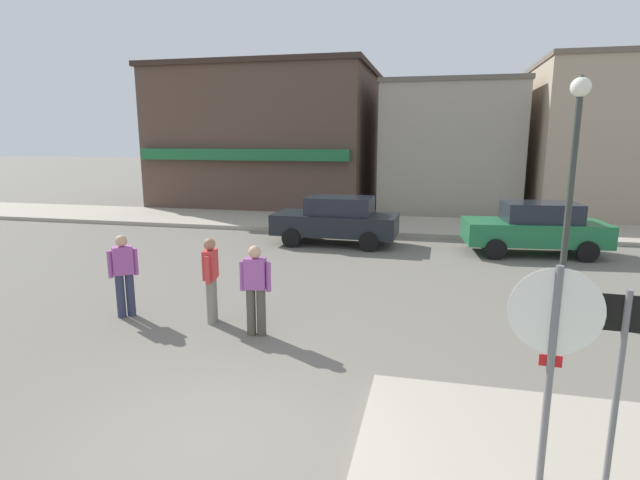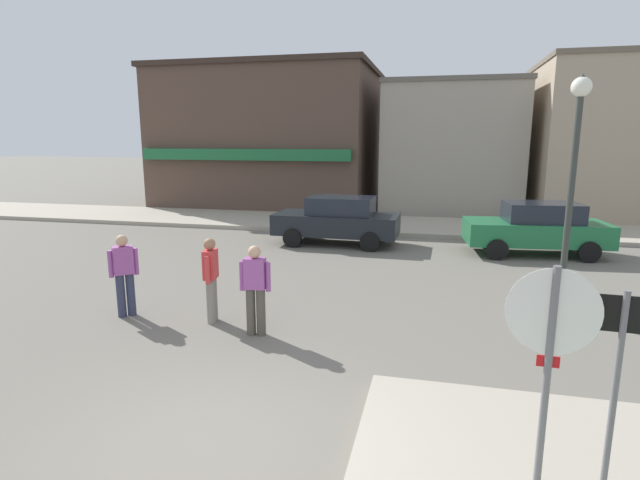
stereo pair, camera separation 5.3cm
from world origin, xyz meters
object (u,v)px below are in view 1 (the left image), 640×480
Objects in this scene: parked_car_nearest at (336,220)px; one_way_sign at (619,371)px; pedestrian_crossing_near at (211,278)px; pedestrian_kerb_side at (124,273)px; stop_sign at (552,348)px; parked_car_second at (535,228)px; pedestrian_crossing_far at (256,288)px; lamp_post at (573,163)px.

one_way_sign is at bearing -66.54° from parked_car_nearest.
pedestrian_crossing_near is 1.00× the size of pedestrian_kerb_side.
pedestrian_kerb_side is (-1.76, -0.10, 0.00)m from pedestrian_crossing_near.
stop_sign is 0.62m from one_way_sign.
stop_sign is at bearing -69.26° from parked_car_nearest.
one_way_sign is 11.03m from parked_car_second.
stop_sign is 5.21m from pedestrian_crossing_far.
lamp_post is (0.77, 5.45, 1.63)m from one_way_sign.
parked_car_second is 2.58× the size of pedestrian_crossing_far.
pedestrian_crossing_far is (-4.07, 3.19, -0.65)m from stop_sign.
pedestrian_kerb_side is at bearing -176.83° from pedestrian_crossing_near.
pedestrian_kerb_side is at bearing -166.38° from lamp_post.
stop_sign is 6.28m from pedestrian_crossing_near.
pedestrian_crossing_far is (1.03, -0.42, 0.00)m from pedestrian_crossing_near.
lamp_post reaches higher than pedestrian_kerb_side.
lamp_post is at bearing 16.35° from pedestrian_crossing_near.
pedestrian_crossing_far is at bearing -6.53° from pedestrian_kerb_side.
pedestrian_kerb_side is (-8.22, -1.99, -2.09)m from lamp_post.
one_way_sign is 1.30× the size of pedestrian_crossing_near.
stop_sign is 1.43× the size of pedestrian_crossing_near.
stop_sign is 0.55× the size of parked_car_second.
parked_car_nearest is 7.56m from pedestrian_crossing_near.
lamp_post is at bearing 82.00° from one_way_sign.
lamp_post is (1.36, 5.50, 1.44)m from stop_sign.
pedestrian_crossing_far is at bearing -156.92° from lamp_post.
one_way_sign is at bearing -24.88° from pedestrian_kerb_side.
pedestrian_kerb_side reaches higher than parked_car_second.
parked_car_second is at bearing 80.51° from stop_sign.
one_way_sign reaches higher than pedestrian_crossing_far.
pedestrian_crossing_near reaches higher than parked_car_nearest.
one_way_sign is at bearing -96.49° from parked_car_second.
one_way_sign is 5.74m from lamp_post.
one_way_sign is 1.30× the size of pedestrian_crossing_far.
one_way_sign reaches higher than pedestrian_kerb_side.
one_way_sign is at bearing -98.00° from lamp_post.
pedestrian_crossing_near is at bearing 144.73° from stop_sign.
stop_sign reaches higher than pedestrian_crossing_near.
pedestrian_kerb_side is at bearing 152.92° from stop_sign.
pedestrian_crossing_far is at bearing -88.99° from parked_car_nearest.
parked_car_nearest is at bearing 134.78° from lamp_post.
pedestrian_crossing_near is (-0.89, -7.51, 0.06)m from parked_car_nearest.
parked_car_second is at bearing 46.81° from pedestrian_crossing_near.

